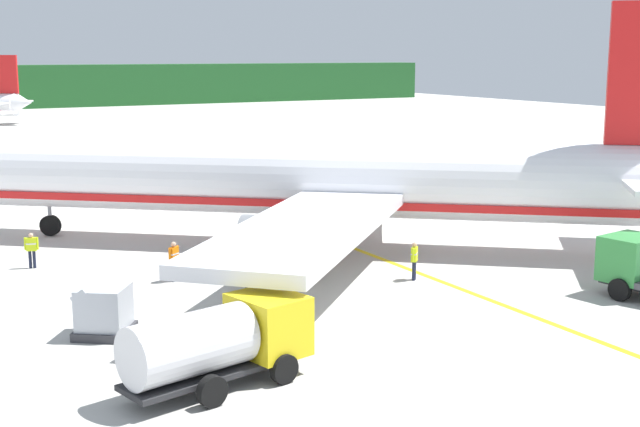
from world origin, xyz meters
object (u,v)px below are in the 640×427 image
service_truck_catering (220,340)px  crew_marshaller (414,258)px  airliner_foreground (314,179)px  crew_loader_left (249,264)px  cargo_container_near (103,311)px  crew_loader_right (174,258)px  crew_supervisor (32,247)px

service_truck_catering → crew_marshaller: service_truck_catering is taller
airliner_foreground → crew_loader_left: bearing=-137.3°
airliner_foreground → cargo_container_near: 15.85m
airliner_foreground → crew_loader_right: (-8.44, -3.11, -2.37)m
crew_loader_right → crew_supervisor: (-4.86, 5.28, -0.06)m
service_truck_catering → cargo_container_near: 6.46m
crew_marshaller → airliner_foreground: bearing=94.6°
crew_marshaller → crew_supervisor: 17.16m
service_truck_catering → crew_loader_right: bearing=77.0°
crew_loader_left → cargo_container_near: bearing=-155.5°
crew_loader_left → crew_loader_right: crew_loader_left is taller
cargo_container_near → crew_supervisor: (-0.33, 10.92, 0.08)m
airliner_foreground → crew_supervisor: size_ratio=21.18×
airliner_foreground → crew_marshaller: size_ratio=20.78×
airliner_foreground → crew_marshaller: (0.64, -7.85, -2.41)m
service_truck_catering → crew_loader_right: (2.74, 11.83, -0.37)m
crew_loader_left → crew_loader_right: size_ratio=1.00×
crew_marshaller → crew_loader_left: bearing=161.6°
airliner_foreground → cargo_container_near: airliner_foreground is taller
crew_loader_left → crew_loader_right: (-2.34, 2.50, -0.00)m
crew_loader_left → crew_supervisor: crew_loader_left is taller
crew_loader_right → crew_supervisor: size_ratio=1.06×
crew_marshaller → crew_loader_right: size_ratio=0.96×
cargo_container_near → crew_loader_right: size_ratio=1.44×
service_truck_catering → crew_loader_right: 12.14m
service_truck_catering → crew_loader_right: service_truck_catering is taller
cargo_container_near → crew_loader_left: bearing=24.5°
crew_marshaller → crew_supervisor: size_ratio=1.02×
service_truck_catering → cargo_container_near: (-1.79, 6.19, -0.52)m
airliner_foreground → crew_marshaller: airliner_foreground is taller
crew_marshaller → crew_loader_right: bearing=152.4°
service_truck_catering → crew_supervisor: (-2.12, 17.10, -0.44)m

